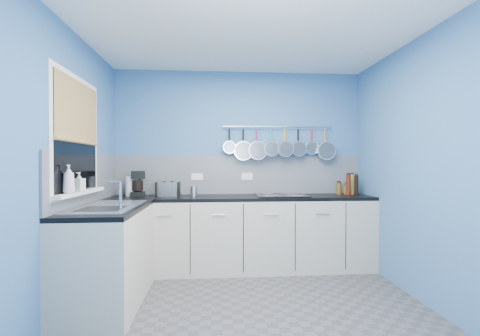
{
  "coord_description": "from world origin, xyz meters",
  "views": [
    {
      "loc": [
        -0.33,
        -2.78,
        1.3
      ],
      "look_at": [
        -0.05,
        0.75,
        1.25
      ],
      "focal_mm": 24.44,
      "sensor_mm": 36.0,
      "label": 1
    }
  ],
  "objects": [
    {
      "name": "floor",
      "position": [
        0.0,
        0.0,
        -0.01
      ],
      "size": [
        3.2,
        3.0,
        0.02
      ],
      "primitive_type": "cube",
      "color": "#47474C",
      "rests_on": "ground"
    },
    {
      "name": "ceiling",
      "position": [
        0.0,
        0.0,
        2.51
      ],
      "size": [
        3.2,
        3.0,
        0.02
      ],
      "primitive_type": "cube",
      "color": "white",
      "rests_on": "ground"
    },
    {
      "name": "wall_back",
      "position": [
        0.0,
        1.51,
        1.25
      ],
      "size": [
        3.2,
        0.02,
        2.5
      ],
      "primitive_type": "cube",
      "color": "teal",
      "rests_on": "ground"
    },
    {
      "name": "wall_front",
      "position": [
        0.0,
        -1.51,
        1.25
      ],
      "size": [
        3.2,
        0.02,
        2.5
      ],
      "primitive_type": "cube",
      "color": "teal",
      "rests_on": "ground"
    },
    {
      "name": "wall_left",
      "position": [
        -1.61,
        0.0,
        1.25
      ],
      "size": [
        0.02,
        3.0,
        2.5
      ],
      "primitive_type": "cube",
      "color": "teal",
      "rests_on": "ground"
    },
    {
      "name": "wall_right",
      "position": [
        1.61,
        0.0,
        1.25
      ],
      "size": [
        0.02,
        3.0,
        2.5
      ],
      "primitive_type": "cube",
      "color": "teal",
      "rests_on": "ground"
    },
    {
      "name": "backsplash_back",
      "position": [
        0.0,
        1.49,
        1.15
      ],
      "size": [
        3.2,
        0.02,
        0.5
      ],
      "primitive_type": "cube",
      "color": "#9095A1",
      "rests_on": "wall_back"
    },
    {
      "name": "backsplash_left",
      "position": [
        -1.59,
        0.6,
        1.15
      ],
      "size": [
        0.02,
        1.8,
        0.5
      ],
      "primitive_type": "cube",
      "color": "#9095A1",
      "rests_on": "wall_left"
    },
    {
      "name": "cabinet_run_back",
      "position": [
        0.0,
        1.2,
        0.43
      ],
      "size": [
        3.2,
        0.6,
        0.86
      ],
      "primitive_type": "cube",
      "color": "#B8B2A2",
      "rests_on": "ground"
    },
    {
      "name": "worktop_back",
      "position": [
        0.0,
        1.2,
        0.88
      ],
      "size": [
        3.2,
        0.6,
        0.04
      ],
      "primitive_type": "cube",
      "color": "black",
      "rests_on": "cabinet_run_back"
    },
    {
      "name": "cabinet_run_left",
      "position": [
        -1.3,
        0.3,
        0.43
      ],
      "size": [
        0.6,
        1.2,
        0.86
      ],
      "primitive_type": "cube",
      "color": "#B8B2A2",
      "rests_on": "ground"
    },
    {
      "name": "worktop_left",
      "position": [
        -1.3,
        0.3,
        0.88
      ],
      "size": [
        0.6,
        1.2,
        0.04
      ],
      "primitive_type": "cube",
      "color": "black",
      "rests_on": "cabinet_run_left"
    },
    {
      "name": "window_frame",
      "position": [
        -1.58,
        0.3,
        1.55
      ],
      "size": [
        0.01,
        1.0,
        1.1
      ],
      "primitive_type": "cube",
      "color": "white",
      "rests_on": "wall_left"
    },
    {
      "name": "window_glass",
      "position": [
        -1.57,
        0.3,
        1.55
      ],
      "size": [
        0.01,
        0.9,
        1.0
      ],
      "primitive_type": "cube",
      "color": "black",
      "rests_on": "wall_left"
    },
    {
      "name": "bamboo_blind",
      "position": [
        -1.56,
        0.3,
        1.77
      ],
      "size": [
        0.01,
        0.9,
        0.55
      ],
      "primitive_type": "cube",
      "color": "tan",
      "rests_on": "wall_left"
    },
    {
      "name": "window_sill",
      "position": [
        -1.55,
        0.3,
        1.04
      ],
      "size": [
        0.1,
        0.98,
        0.03
      ],
      "primitive_type": "cube",
      "color": "white",
      "rests_on": "wall_left"
    },
    {
      "name": "sink_unit",
      "position": [
        -1.3,
        0.3,
        0.9
      ],
      "size": [
        0.5,
        0.95,
        0.01
      ],
      "primitive_type": "cube",
      "color": "silver",
      "rests_on": "worktop_left"
    },
    {
      "name": "mixer_tap",
      "position": [
        -1.14,
        0.12,
        1.03
      ],
      "size": [
        0.12,
        0.08,
        0.26
      ],
      "primitive_type": null,
      "color": "silver",
      "rests_on": "worktop_left"
    },
    {
      "name": "socket_left",
      "position": [
        -0.55,
        1.48,
        1.13
      ],
      "size": [
        0.15,
        0.01,
        0.09
      ],
      "primitive_type": "cube",
      "color": "white",
      "rests_on": "backsplash_back"
    },
    {
      "name": "socket_right",
      "position": [
        0.1,
        1.48,
        1.13
      ],
      "size": [
        0.15,
        0.01,
        0.09
      ],
      "primitive_type": "cube",
      "color": "white",
      "rests_on": "backsplash_back"
    },
    {
      "name": "pot_rail",
      "position": [
        0.5,
        1.45,
        1.78
      ],
      "size": [
        1.45,
        0.02,
        0.02
      ],
      "primitive_type": "cylinder",
      "rotation": [
        0.0,
        1.57,
        0.0
      ],
      "color": "silver",
      "rests_on": "wall_back"
    },
    {
      "name": "soap_bottle_a",
      "position": [
        -1.53,
        0.02,
        1.17
      ],
      "size": [
        0.1,
        0.1,
        0.24
      ],
      "primitive_type": "imported",
      "rotation": [
        0.0,
        0.0,
        0.11
      ],
      "color": "white",
      "rests_on": "window_sill"
    },
    {
      "name": "soap_bottle_b",
      "position": [
        -1.53,
        0.23,
        1.14
      ],
      "size": [
        0.09,
        0.1,
        0.17
      ],
      "primitive_type": "imported",
      "rotation": [
        0.0,
        0.0,
        -0.23
      ],
      "color": "white",
      "rests_on": "window_sill"
    },
    {
      "name": "paper_towel",
      "position": [
        -1.35,
        1.28,
        1.02
      ],
      "size": [
        0.11,
        0.11,
        0.24
      ],
      "primitive_type": "cylinder",
      "rotation": [
        0.0,
        0.0,
        -0.03
      ],
      "color": "white",
      "rests_on": "worktop_back"
    },
    {
      "name": "coffee_maker",
      "position": [
        -1.26,
        1.27,
        1.05
      ],
      "size": [
        0.21,
        0.22,
        0.31
      ],
      "primitive_type": null,
      "rotation": [
        0.0,
        0.0,
        0.2
      ],
      "color": "black",
      "rests_on": "worktop_back"
    },
    {
      "name": "toaster",
      "position": [
        -0.89,
        1.23,
        0.99
      ],
      "size": [
        0.3,
        0.21,
        0.17
      ],
      "primitive_type": "cube",
      "rotation": [
        0.0,
        0.0,
        -0.22
      ],
      "color": "silver",
      "rests_on": "worktop_back"
    },
    {
      "name": "canister",
      "position": [
        -0.58,
        1.25,
        0.96
      ],
      "size": [
        0.08,
        0.08,
        0.12
      ],
      "primitive_type": "cylinder",
      "rotation": [
        0.0,
        0.0,
        0.03
      ],
      "color": "silver",
      "rests_on": "worktop_back"
    },
    {
      "name": "hob",
      "position": [
        0.49,
        1.21,
        0.91
      ],
      "size": [
        0.62,
        0.54,
        0.01
      ],
      "primitive_type": "cube",
      "color": "black",
      "rests_on": "worktop_back"
    },
    {
      "name": "pan_0",
      "position": [
        -0.13,
        1.44,
        1.6
      ],
      "size": [
        0.17,
        0.08,
        0.36
      ],
      "primitive_type": null,
      "color": "silver",
      "rests_on": "pot_rail"
    },
    {
      "name": "pan_1",
      "position": [
        0.05,
        1.44,
        1.56
      ],
      "size": [
        0.25,
        0.08,
        0.44
      ],
      "primitive_type": null,
      "color": "silver",
      "rests_on": "pot_rail"
    },
    {
      "name": "pan_2",
      "position": [
        0.23,
        1.44,
        1.56
      ],
      "size": [
        0.25,
        0.1,
        0.44
      ],
      "primitive_type": null,
      "color": "silver",
      "rests_on": "pot_rail"
    },
    {
      "name": "pan_3",
      "position": [
        0.41,
        1.44,
        1.58
      ],
      "size": [
        0.2,
        0.1,
        0.39
      ],
      "primitive_type": null,
      "color": "silver",
      "rests_on": "pot_rail"
    },
    {
      "name": "pan_4",
      "position": [
        0.59,
        1.44,
        1.58
      ],
      "size": [
        0.21,
        0.11,
        0.4
      ],
      "primitive_type": null,
      "color": "silver",
      "rests_on": "pot_rail"
    },
    {
      "name": "pan_5",
      "position": [
        0.77,
        1.44,
        1.58
      ],
      "size": [
        0.2,
        0.09,
        0.39
      ],
      "primitive_type": null,
      "color": "silver",
      "rests_on": "pot_rail"
    },
    {
      "name": "pan_6",
      "position": [
        0.95,
        1.44,
        1.6
      ],
      "size": [
        0.17,
        0.05,
        0.36
      ],
      "primitive_type": null,
      "color": "silver",
      "rests_on": "pot_rail"
    },
    {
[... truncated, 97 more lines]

